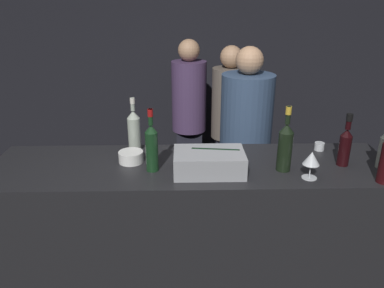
{
  "coord_description": "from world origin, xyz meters",
  "views": [
    {
      "loc": [
        -0.05,
        -1.73,
        2.05
      ],
      "look_at": [
        0.0,
        0.36,
        1.21
      ],
      "focal_mm": 35.0,
      "sensor_mm": 36.0,
      "label": 1
    }
  ],
  "objects_px": {
    "person_blond_tee": "(189,113)",
    "person_grey_polo": "(245,143)",
    "red_wine_bottle_burgundy": "(152,146)",
    "red_wine_bottle_black_foil": "(345,144)",
    "white_wine_bottle": "(134,129)",
    "champagne_bottle": "(285,145)",
    "ice_bin_with_bottles": "(210,161)",
    "bowl_white": "(131,156)",
    "candle_votive": "(319,146)",
    "person_in_hoodie": "(229,120)",
    "wine_glass": "(312,159)"
  },
  "relations": [
    {
      "from": "bowl_white",
      "to": "candle_votive",
      "type": "bearing_deg",
      "value": 7.53
    },
    {
      "from": "person_blond_tee",
      "to": "champagne_bottle",
      "type": "bearing_deg",
      "value": 156.28
    },
    {
      "from": "wine_glass",
      "to": "person_blond_tee",
      "type": "bearing_deg",
      "value": 109.78
    },
    {
      "from": "bowl_white",
      "to": "person_grey_polo",
      "type": "xyz_separation_m",
      "value": [
        0.82,
        0.7,
        -0.19
      ]
    },
    {
      "from": "person_blond_tee",
      "to": "person_grey_polo",
      "type": "distance_m",
      "value": 0.95
    },
    {
      "from": "person_in_hoodie",
      "to": "person_blond_tee",
      "type": "height_order",
      "value": "person_blond_tee"
    },
    {
      "from": "red_wine_bottle_burgundy",
      "to": "person_in_hoodie",
      "type": "height_order",
      "value": "person_in_hoodie"
    },
    {
      "from": "bowl_white",
      "to": "person_grey_polo",
      "type": "relative_size",
      "value": 0.09
    },
    {
      "from": "wine_glass",
      "to": "red_wine_bottle_burgundy",
      "type": "bearing_deg",
      "value": 172.0
    },
    {
      "from": "bowl_white",
      "to": "wine_glass",
      "type": "bearing_deg",
      "value": -13.37
    },
    {
      "from": "ice_bin_with_bottles",
      "to": "bowl_white",
      "type": "height_order",
      "value": "ice_bin_with_bottles"
    },
    {
      "from": "candle_votive",
      "to": "red_wine_bottle_black_foil",
      "type": "distance_m",
      "value": 0.27
    },
    {
      "from": "wine_glass",
      "to": "champagne_bottle",
      "type": "bearing_deg",
      "value": 137.93
    },
    {
      "from": "wine_glass",
      "to": "ice_bin_with_bottles",
      "type": "bearing_deg",
      "value": 170.6
    },
    {
      "from": "red_wine_bottle_black_foil",
      "to": "white_wine_bottle",
      "type": "distance_m",
      "value": 1.31
    },
    {
      "from": "ice_bin_with_bottles",
      "to": "person_blond_tee",
      "type": "bearing_deg",
      "value": 93.04
    },
    {
      "from": "wine_glass",
      "to": "person_blond_tee",
      "type": "xyz_separation_m",
      "value": [
        -0.64,
        1.79,
        -0.28
      ]
    },
    {
      "from": "candle_votive",
      "to": "person_in_hoodie",
      "type": "xyz_separation_m",
      "value": [
        -0.45,
        1.24,
        -0.22
      ]
    },
    {
      "from": "red_wine_bottle_burgundy",
      "to": "white_wine_bottle",
      "type": "relative_size",
      "value": 1.05
    },
    {
      "from": "candle_votive",
      "to": "ice_bin_with_bottles",
      "type": "bearing_deg",
      "value": -157.26
    },
    {
      "from": "ice_bin_with_bottles",
      "to": "white_wine_bottle",
      "type": "distance_m",
      "value": 0.59
    },
    {
      "from": "candle_votive",
      "to": "red_wine_bottle_burgundy",
      "type": "relative_size",
      "value": 0.17
    },
    {
      "from": "bowl_white",
      "to": "person_blond_tee",
      "type": "height_order",
      "value": "person_blond_tee"
    },
    {
      "from": "white_wine_bottle",
      "to": "person_in_hoodie",
      "type": "relative_size",
      "value": 0.22
    },
    {
      "from": "wine_glass",
      "to": "candle_votive",
      "type": "xyz_separation_m",
      "value": [
        0.19,
        0.4,
        -0.09
      ]
    },
    {
      "from": "candle_votive",
      "to": "white_wine_bottle",
      "type": "distance_m",
      "value": 1.22
    },
    {
      "from": "candle_votive",
      "to": "red_wine_bottle_burgundy",
      "type": "bearing_deg",
      "value": -165.44
    },
    {
      "from": "wine_glass",
      "to": "person_blond_tee",
      "type": "distance_m",
      "value": 1.92
    },
    {
      "from": "person_blond_tee",
      "to": "person_grey_polo",
      "type": "xyz_separation_m",
      "value": [
        0.44,
        -0.85,
        0.01
      ]
    },
    {
      "from": "person_grey_polo",
      "to": "red_wine_bottle_burgundy",
      "type": "bearing_deg",
      "value": -149.98
    },
    {
      "from": "candle_votive",
      "to": "bowl_white",
      "type": "bearing_deg",
      "value": -172.47
    },
    {
      "from": "white_wine_bottle",
      "to": "person_blond_tee",
      "type": "bearing_deg",
      "value": 74.24
    },
    {
      "from": "red_wine_bottle_burgundy",
      "to": "white_wine_bottle",
      "type": "height_order",
      "value": "red_wine_bottle_burgundy"
    },
    {
      "from": "candle_votive",
      "to": "white_wine_bottle",
      "type": "height_order",
      "value": "white_wine_bottle"
    },
    {
      "from": "red_wine_bottle_black_foil",
      "to": "bowl_white",
      "type": "bearing_deg",
      "value": 176.72
    },
    {
      "from": "red_wine_bottle_burgundy",
      "to": "red_wine_bottle_black_foil",
      "type": "bearing_deg",
      "value": 2.3
    },
    {
      "from": "wine_glass",
      "to": "white_wine_bottle",
      "type": "distance_m",
      "value": 1.12
    },
    {
      "from": "ice_bin_with_bottles",
      "to": "bowl_white",
      "type": "relative_size",
      "value": 2.68
    },
    {
      "from": "ice_bin_with_bottles",
      "to": "wine_glass",
      "type": "distance_m",
      "value": 0.56
    },
    {
      "from": "champagne_bottle",
      "to": "person_blond_tee",
      "type": "bearing_deg",
      "value": 107.27
    },
    {
      "from": "red_wine_bottle_black_foil",
      "to": "red_wine_bottle_burgundy",
      "type": "relative_size",
      "value": 0.86
    },
    {
      "from": "person_blond_tee",
      "to": "ice_bin_with_bottles",
      "type": "bearing_deg",
      "value": 142.05
    },
    {
      "from": "candle_votive",
      "to": "person_grey_polo",
      "type": "distance_m",
      "value": 0.7
    },
    {
      "from": "red_wine_bottle_burgundy",
      "to": "person_blond_tee",
      "type": "distance_m",
      "value": 1.71
    },
    {
      "from": "bowl_white",
      "to": "red_wine_bottle_black_foil",
      "type": "height_order",
      "value": "red_wine_bottle_black_foil"
    },
    {
      "from": "wine_glass",
      "to": "person_grey_polo",
      "type": "relative_size",
      "value": 0.09
    },
    {
      "from": "red_wine_bottle_black_foil",
      "to": "person_blond_tee",
      "type": "bearing_deg",
      "value": 119.01
    },
    {
      "from": "candle_votive",
      "to": "person_grey_polo",
      "type": "relative_size",
      "value": 0.04
    },
    {
      "from": "bowl_white",
      "to": "person_in_hoodie",
      "type": "bearing_deg",
      "value": 61.13
    },
    {
      "from": "white_wine_bottle",
      "to": "champagne_bottle",
      "type": "distance_m",
      "value": 0.96
    }
  ]
}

